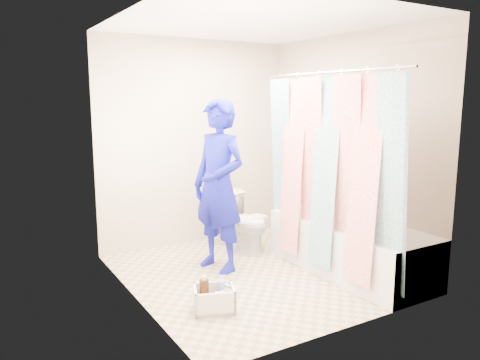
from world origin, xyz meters
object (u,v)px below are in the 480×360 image
toilet (244,222)px  plumber (219,186)px  bathtub (349,246)px  cleaning_caddy (215,300)px

toilet → plumber: plumber is taller
bathtub → plumber: (-1.07, 0.75, 0.59)m
cleaning_caddy → bathtub: bearing=25.6°
bathtub → toilet: size_ratio=2.65×
bathtub → cleaning_caddy: size_ratio=4.31×
plumber → toilet: bearing=108.9°
bathtub → toilet: 1.26m
cleaning_caddy → plumber: bearing=81.9°
toilet → cleaning_caddy: size_ratio=1.63×
bathtub → toilet: bearing=115.9°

